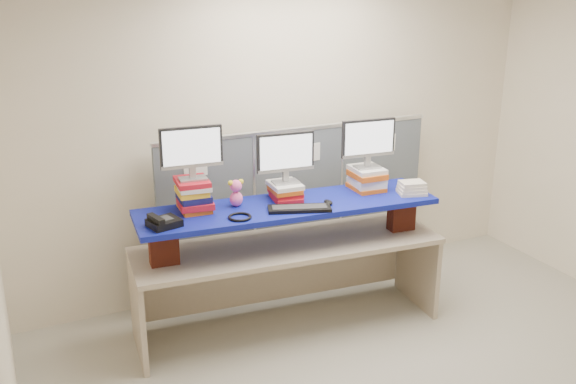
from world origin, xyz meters
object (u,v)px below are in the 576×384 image
monitor_right (368,140)px  keyboard (299,208)px  desk (288,260)px  monitor_center (286,155)px  desk_phone (163,222)px  monitor_left (191,150)px  blue_board (288,207)px

monitor_right → keyboard: size_ratio=0.93×
desk → monitor_center: (0.03, 0.12, 0.85)m
desk → keyboard: keyboard is taller
keyboard → desk_phone: bearing=-166.8°
keyboard → monitor_left: bearing=174.2°
desk → monitor_left: 1.20m
desk → keyboard: 0.52m
monitor_center → monitor_right: size_ratio=1.00×
desk → desk_phone: size_ratio=10.15×
blue_board → monitor_right: (0.75, 0.05, 0.44)m
blue_board → desk_phone: bearing=-172.2°
blue_board → keyboard: size_ratio=4.69×
monitor_left → monitor_right: monitor_left is taller
monitor_right → monitor_center: bearing=-180.0°
monitor_left → monitor_center: bearing=-0.0°
desk_phone → blue_board: bearing=-10.8°
keyboard → desk_phone: (-1.03, 0.12, 0.02)m
desk → monitor_left: (-0.70, 0.18, 0.96)m
monitor_left → keyboard: bearing=-20.3°
monitor_center → keyboard: (-0.01, -0.28, -0.35)m
blue_board → monitor_center: size_ratio=5.06×
monitor_left → monitor_center: monitor_left is taller
monitor_left → monitor_center: size_ratio=1.00×
desk → desk_phone: (-1.01, -0.05, 0.52)m
blue_board → desk_phone: desk_phone is taller
blue_board → desk_phone: size_ratio=9.52×
monitor_center → desk_phone: size_ratio=1.88×
monitor_center → monitor_right: bearing=0.0°
monitor_left → monitor_center: 0.75m
monitor_left → blue_board: bearing=-9.4°
monitor_right → keyboard: 0.86m
desk → monitor_right: monitor_right is taller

